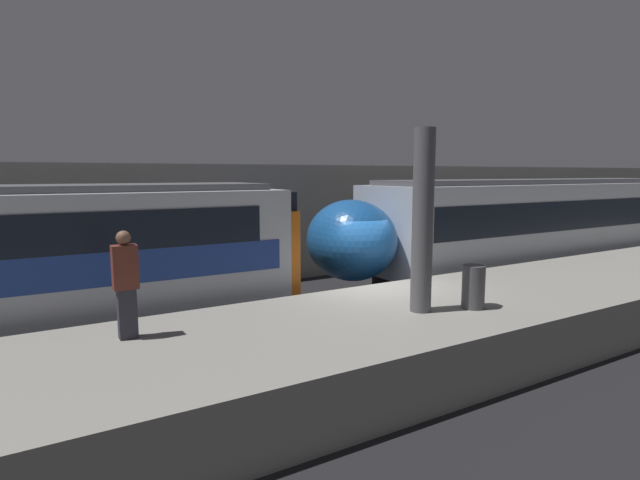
% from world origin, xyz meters
% --- Properties ---
extents(ground_plane, '(120.00, 120.00, 0.00)m').
position_xyz_m(ground_plane, '(0.00, 0.00, 0.00)').
color(ground_plane, black).
extents(platform, '(40.00, 4.06, 1.10)m').
position_xyz_m(platform, '(0.00, -2.03, 0.55)').
color(platform, gray).
rests_on(platform, ground).
extents(station_rear_barrier, '(50.00, 0.15, 4.01)m').
position_xyz_m(station_rear_barrier, '(0.00, 6.04, 2.00)').
color(station_rear_barrier, '#9E998E').
rests_on(station_rear_barrier, ground).
extents(support_pillar_near, '(0.40, 0.40, 3.46)m').
position_xyz_m(support_pillar_near, '(-0.65, -2.33, 2.82)').
color(support_pillar_near, '#56565B').
rests_on(support_pillar_near, platform).
extents(train_modern, '(16.55, 3.03, 3.51)m').
position_xyz_m(train_modern, '(8.19, 2.05, 1.80)').
color(train_modern, black).
rests_on(train_modern, ground).
extents(person_waiting, '(0.38, 0.24, 1.74)m').
position_xyz_m(person_waiting, '(-5.76, -1.11, 2.02)').
color(person_waiting, '#2D2D38').
rests_on(person_waiting, platform).
extents(trash_bin, '(0.44, 0.44, 0.85)m').
position_xyz_m(trash_bin, '(0.38, -2.71, 1.52)').
color(trash_bin, '#4C4C51').
rests_on(trash_bin, platform).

